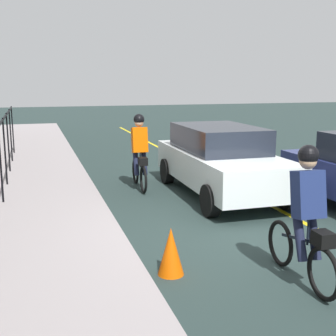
{
  "coord_description": "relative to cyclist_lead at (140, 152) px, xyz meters",
  "views": [
    {
      "loc": [
        -6.75,
        3.13,
        2.6
      ],
      "look_at": [
        0.99,
        0.76,
        1.0
      ],
      "focal_mm": 47.34,
      "sensor_mm": 36.0,
      "label": 1
    }
  ],
  "objects": [
    {
      "name": "sidewalk",
      "position": [
        -3.53,
        2.7,
        -0.84
      ],
      "size": [
        40.0,
        3.2,
        0.15
      ],
      "primitive_type": "cube",
      "color": "#9C9294",
      "rests_on": "ground"
    },
    {
      "name": "ground_plane",
      "position": [
        -3.53,
        -0.7,
        -0.91
      ],
      "size": [
        80.0,
        80.0,
        0.0
      ],
      "primitive_type": "plane",
      "color": "#263634"
    },
    {
      "name": "lane_line_centre",
      "position": [
        -3.53,
        -2.3,
        -0.91
      ],
      "size": [
        36.0,
        0.12,
        0.01
      ],
      "primitive_type": "cube",
      "color": "yellow",
      "rests_on": "ground"
    },
    {
      "name": "traffic_cone_near",
      "position": [
        -4.88,
        0.74,
        -0.58
      ],
      "size": [
        0.36,
        0.36,
        0.66
      ],
      "primitive_type": "cone",
      "color": "#EC5605",
      "rests_on": "ground"
    },
    {
      "name": "cyclist_follow",
      "position": [
        -5.64,
        -0.82,
        0.0
      ],
      "size": [
        1.71,
        0.37,
        1.83
      ],
      "rotation": [
        0.0,
        0.0,
        -0.04
      ],
      "color": "black",
      "rests_on": "ground"
    },
    {
      "name": "cyclist_lead",
      "position": [
        0.0,
        0.0,
        0.0
      ],
      "size": [
        1.71,
        0.37,
        1.83
      ],
      "rotation": [
        0.0,
        0.0,
        -0.04
      ],
      "color": "black",
      "rests_on": "ground"
    },
    {
      "name": "parked_sedan_rear",
      "position": [
        -1.06,
        -1.65,
        -0.09
      ],
      "size": [
        4.42,
        1.96,
        1.58
      ],
      "rotation": [
        0.0,
        0.0,
        3.13
      ],
      "color": "white",
      "rests_on": "ground"
    }
  ]
}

